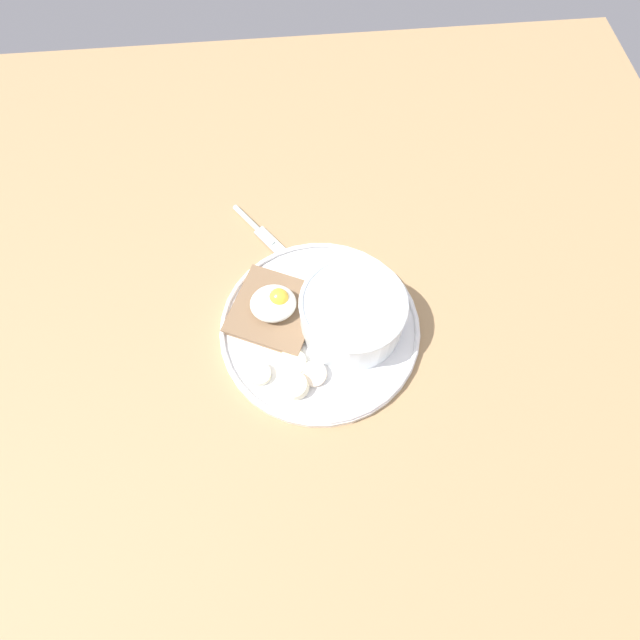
# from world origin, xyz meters

# --- Properties ---
(ground_plane) EXTENTS (1.20, 1.20, 0.02)m
(ground_plane) POSITION_xyz_m (0.00, 0.00, 0.01)
(ground_plane) COLOR #A27F55
(ground_plane) RESTS_ON ground
(plate) EXTENTS (0.26, 0.26, 0.02)m
(plate) POSITION_xyz_m (0.00, 0.00, 0.03)
(plate) COLOR white
(plate) RESTS_ON ground_plane
(oatmeal_bowl) EXTENTS (0.13, 0.13, 0.06)m
(oatmeal_bowl) POSITION_xyz_m (-0.04, -0.00, 0.06)
(oatmeal_bowl) COLOR white
(oatmeal_bowl) RESTS_ON plate
(toast_slice) EXTENTS (0.14, 0.14, 0.01)m
(toast_slice) POSITION_xyz_m (0.06, -0.03, 0.04)
(toast_slice) COLOR #7F6145
(toast_slice) RESTS_ON plate
(poached_egg) EXTENTS (0.06, 0.05, 0.03)m
(poached_egg) POSITION_xyz_m (0.06, -0.03, 0.05)
(poached_egg) COLOR white
(poached_egg) RESTS_ON toast_slice
(banana_slice_front) EXTENTS (0.03, 0.03, 0.01)m
(banana_slice_front) POSITION_xyz_m (0.08, 0.06, 0.04)
(banana_slice_front) COLOR #EFE7C4
(banana_slice_front) RESTS_ON plate
(banana_slice_left) EXTENTS (0.05, 0.05, 0.01)m
(banana_slice_left) POSITION_xyz_m (0.04, 0.05, 0.04)
(banana_slice_left) COLOR beige
(banana_slice_left) RESTS_ON plate
(banana_slice_back) EXTENTS (0.05, 0.05, 0.01)m
(banana_slice_back) POSITION_xyz_m (0.01, 0.07, 0.04)
(banana_slice_back) COLOR #FAE3C4
(banana_slice_back) RESTS_ON plate
(banana_slice_right) EXTENTS (0.04, 0.03, 0.02)m
(banana_slice_right) POSITION_xyz_m (0.04, 0.08, 0.04)
(banana_slice_right) COLOR #FCF0C8
(banana_slice_right) RESTS_ON plate
(knife) EXTENTS (0.08, 0.11, 0.01)m
(knife) POSITION_xyz_m (0.07, -0.16, 0.02)
(knife) COLOR silver
(knife) RESTS_ON ground_plane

